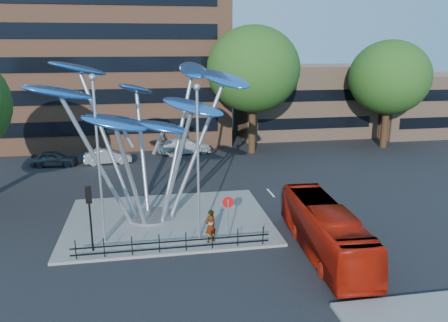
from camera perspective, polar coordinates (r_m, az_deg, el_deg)
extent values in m
plane|color=black|center=(21.37, -3.62, -13.87)|extent=(120.00, 120.00, 0.00)
cube|color=slate|center=(26.68, -7.26, -7.69)|extent=(12.00, 9.00, 0.15)
cube|color=#9F7A5D|center=(52.21, 10.27, 7.81)|extent=(15.00, 8.00, 8.00)
cube|color=#9F7A5D|center=(56.93, 24.40, 6.79)|extent=(12.00, 8.00, 7.00)
cylinder|color=black|center=(42.48, 3.71, 4.86)|extent=(0.70, 0.70, 5.72)
ellipsoid|color=#184614|center=(41.89, 3.83, 11.88)|extent=(8.80, 8.80, 8.10)
cylinder|color=black|center=(47.80, 20.29, 4.69)|extent=(0.70, 0.70, 5.06)
ellipsoid|color=#184614|center=(47.27, 20.80, 10.18)|extent=(8.00, 8.00, 7.36)
cylinder|color=#9EA0A5|center=(27.07, -9.45, -7.12)|extent=(2.80, 2.80, 0.12)
cylinder|color=#9EA0A5|center=(25.34, -12.51, 0.33)|extent=(0.24, 0.24, 7.80)
ellipsoid|color=blue|center=(24.05, -20.84, 8.40)|extent=(3.92, 2.95, 1.39)
cylinder|color=#9EA0A5|center=(25.11, -10.63, -1.36)|extent=(0.24, 0.24, 6.40)
ellipsoid|color=blue|center=(22.30, -14.14, 4.84)|extent=(3.47, 1.78, 1.31)
cylinder|color=#9EA0A5|center=(25.22, -8.39, -0.48)|extent=(0.24, 0.24, 7.00)
ellipsoid|color=blue|center=(23.06, -4.09, 7.08)|extent=(3.81, 3.11, 1.36)
cylinder|color=#9EA0A5|center=(25.87, -7.18, 1.33)|extent=(0.24, 0.24, 8.20)
ellipsoid|color=blue|center=(26.00, 0.11, 10.67)|extent=(3.52, 4.06, 1.44)
cylinder|color=#9EA0A5|center=(26.68, -8.15, 2.16)|extent=(0.24, 0.24, 8.60)
ellipsoid|color=blue|center=(28.22, -4.07, 11.79)|extent=(2.21, 3.79, 1.39)
cylinder|color=#9EA0A5|center=(26.91, -10.24, 0.86)|extent=(0.24, 0.24, 7.40)
ellipsoid|color=blue|center=(28.86, -11.40, 9.22)|extent=(3.02, 3.71, 1.34)
cylinder|color=#9EA0A5|center=(26.18, -12.06, 1.95)|extent=(0.24, 0.24, 8.80)
ellipsoid|color=blue|center=(27.23, -18.49, 11.38)|extent=(3.88, 3.60, 1.42)
ellipsoid|color=blue|center=(25.72, -14.05, 5.24)|extent=(3.40, 1.96, 1.13)
ellipsoid|color=blue|center=(25.15, -7.92, 4.41)|extent=(3.39, 2.16, 1.11)
cylinder|color=#9EA0A5|center=(23.03, -16.01, -0.46)|extent=(0.14, 0.14, 8.50)
sphere|color=#9EA0A5|center=(22.32, -16.82, 10.42)|extent=(0.36, 0.36, 0.36)
cylinder|color=#9EA0A5|center=(22.61, -3.40, -0.83)|extent=(0.14, 0.14, 8.00)
sphere|color=#9EA0A5|center=(21.86, -3.57, 9.62)|extent=(0.36, 0.36, 0.36)
cylinder|color=black|center=(22.99, -17.02, -7.56)|extent=(0.10, 0.10, 3.20)
cube|color=black|center=(22.50, -17.29, -4.26)|extent=(0.28, 0.18, 0.85)
sphere|color=#FF0C0C|center=(22.42, -17.34, -3.58)|extent=(0.18, 0.18, 0.18)
cylinder|color=#9EA0A5|center=(23.30, 0.56, -7.75)|extent=(0.08, 0.08, 2.30)
cylinder|color=red|center=(22.96, 0.55, -5.42)|extent=(0.60, 0.04, 0.60)
cube|color=white|center=(22.98, 0.54, -5.40)|extent=(0.42, 0.03, 0.10)
cylinder|color=black|center=(22.80, -18.81, -10.92)|extent=(0.05, 0.05, 1.00)
cylinder|color=black|center=(22.62, -15.39, -10.85)|extent=(0.05, 0.05, 1.00)
cylinder|color=black|center=(22.52, -11.93, -10.75)|extent=(0.05, 0.05, 1.00)
cylinder|color=black|center=(22.50, -8.46, -10.60)|extent=(0.05, 0.05, 1.00)
cylinder|color=black|center=(22.56, -4.99, -10.42)|extent=(0.05, 0.05, 1.00)
cylinder|color=black|center=(22.69, -1.56, -10.20)|extent=(0.05, 0.05, 1.00)
cylinder|color=black|center=(22.91, 1.82, -9.95)|extent=(0.05, 0.05, 1.00)
cylinder|color=black|center=(23.20, 5.11, -9.67)|extent=(0.05, 0.05, 1.00)
cube|color=black|center=(22.50, -6.73, -10.40)|extent=(10.00, 0.06, 0.06)
cube|color=black|center=(22.65, -6.70, -11.20)|extent=(10.00, 0.06, 0.06)
imported|color=#AD1608|center=(22.83, 13.06, -8.75)|extent=(2.57, 9.20, 2.54)
imported|color=gray|center=(23.26, -1.77, -8.48)|extent=(0.78, 0.68, 1.79)
imported|color=#3F4247|center=(40.88, -21.32, 0.30)|extent=(4.08, 1.98, 1.34)
imported|color=#B1B4B9|center=(40.23, -14.94, 0.62)|extent=(4.23, 1.76, 1.36)
imported|color=silver|center=(42.72, -5.15, 2.02)|extent=(5.54, 2.88, 1.53)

